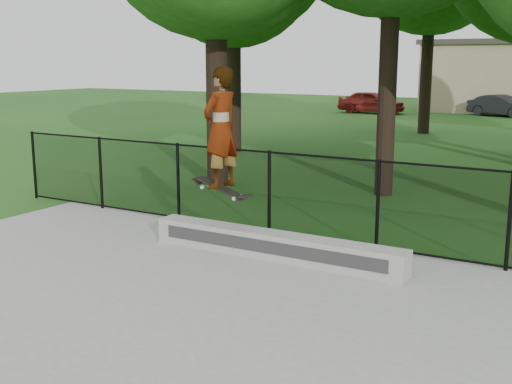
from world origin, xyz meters
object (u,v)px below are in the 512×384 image
Objects in this scene: skater_airborne at (221,130)px; car_b at (501,106)px; car_a at (371,102)px; grind_ledge at (274,245)px.

car_b is at bearing 91.74° from skater_airborne.
car_a is 1.86× the size of skater_airborne.
grind_ledge is at bearing -161.58° from car_a.
car_a is at bearing 105.80° from skater_airborne.
car_a reaches higher than grind_ledge.
grind_ledge is 29.36m from car_a.
car_a is at bearing 122.27° from car_b.
grind_ledge is 1.10× the size of car_a.
car_b is (7.06, 1.57, -0.07)m from car_a.
grind_ledge is at bearing -156.79° from car_b.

